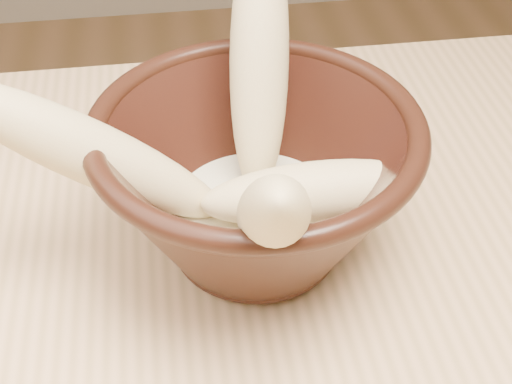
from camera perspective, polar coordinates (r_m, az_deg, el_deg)
bowl at (r=0.48m, az=0.00°, el=0.92°), size 0.22×0.22×0.12m
milk_puddle at (r=0.50m, az=0.00°, el=-1.66°), size 0.12×0.12×0.02m
banana_upright at (r=0.49m, az=0.26°, el=10.45°), size 0.06×0.13×0.18m
banana_left at (r=0.45m, az=-12.83°, el=2.97°), size 0.18×0.04×0.15m
banana_across at (r=0.47m, az=4.50°, el=0.01°), size 0.15×0.05×0.05m
banana_front at (r=0.40m, az=1.35°, el=-1.91°), size 0.06×0.15×0.15m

